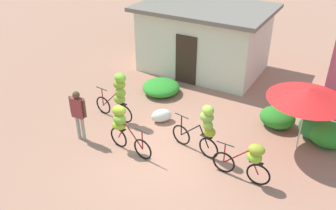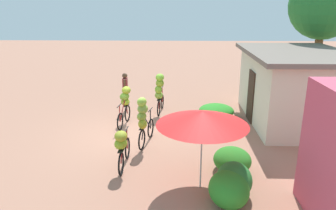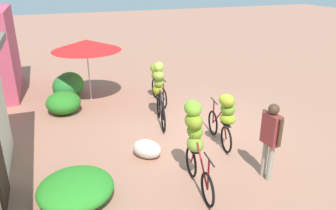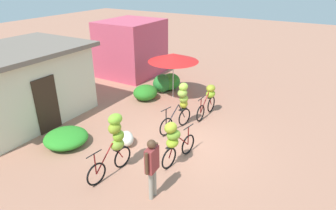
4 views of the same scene
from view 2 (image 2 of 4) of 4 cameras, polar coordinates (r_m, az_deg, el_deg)
The scene contains 14 objects.
ground_plane at distance 11.67m, azimuth -6.75°, elevation -5.05°, with size 60.00×60.00×0.00m, color #A7705A.
building_low at distance 13.34m, azimuth 21.61°, elevation 3.06°, with size 5.35×3.79×2.77m.
tree_behind_building at distance 16.86m, azimuth 26.00°, elevation 15.58°, with size 3.13×3.13×5.97m.
hedge_bush_front_left at distance 13.35m, azimuth 8.59°, elevation -1.01°, with size 1.43×1.44×0.50m, color #2D8D28.
hedge_bush_front_right at distance 9.21m, azimuth 11.35°, elevation -9.54°, with size 1.14×1.05×0.65m, color #2B7F24.
hedge_bush_mid at distance 8.09m, azimuth 11.65°, elevation -12.88°, with size 1.03×0.86×0.84m, color #287A30.
hedge_bush_by_door at distance 7.74m, azimuth 10.76°, elevation -14.51°, with size 1.15×0.94×0.80m, color #2E8B28.
market_umbrella at distance 7.69m, azimuth 6.15°, elevation -2.31°, with size 2.24×2.24×2.05m.
bicycle_leftmost at distance 13.25m, azimuth -1.51°, elevation 2.63°, with size 1.63×0.44×1.77m.
bicycle_near_pile at distance 12.41m, azimuth -7.67°, elevation 0.60°, with size 1.61×0.49×1.44m.
bicycle_center_loaded at distance 10.22m, azimuth -4.38°, elevation -2.41°, with size 1.66×0.49×1.71m.
bicycle_by_shop at distance 8.98m, azimuth -8.16°, elevation -7.12°, with size 1.63×0.43×1.21m.
produce_sack at distance 12.28m, azimuth 1.16°, elevation -2.65°, with size 0.70×0.44×0.44m, color silver.
person_vendor at distance 13.79m, azimuth -7.61°, elevation 3.01°, with size 0.58×0.23×1.68m.
Camera 2 is at (10.65, 1.66, 4.48)m, focal length 34.27 mm.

